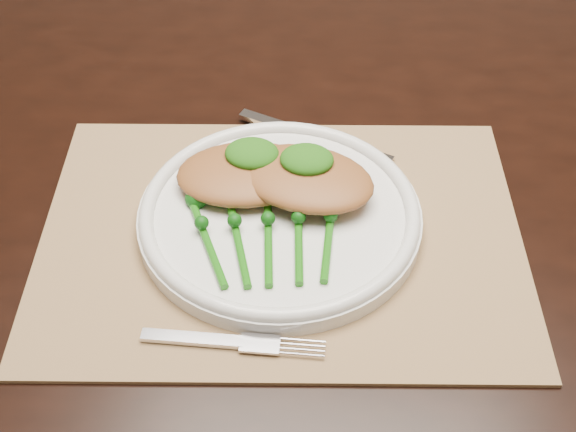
# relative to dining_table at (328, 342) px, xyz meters

# --- Properties ---
(dining_table) EXTENTS (1.66, 1.01, 0.75)m
(dining_table) POSITION_rel_dining_table_xyz_m (0.00, 0.00, 0.00)
(dining_table) COLOR black
(dining_table) RESTS_ON ground
(placemat) EXTENTS (0.52, 0.41, 0.00)m
(placemat) POSITION_rel_dining_table_xyz_m (-0.05, -0.15, 0.38)
(placemat) COLOR #94724B
(placemat) RESTS_ON dining_table
(dinner_plate) EXTENTS (0.29, 0.29, 0.03)m
(dinner_plate) POSITION_rel_dining_table_xyz_m (-0.05, -0.14, 0.39)
(dinner_plate) COLOR silver
(dinner_plate) RESTS_ON placemat
(knife) EXTENTS (0.18, 0.08, 0.01)m
(knife) POSITION_rel_dining_table_xyz_m (-0.05, 0.01, 0.38)
(knife) COLOR silver
(knife) RESTS_ON placemat
(fork) EXTENTS (0.17, 0.02, 0.01)m
(fork) POSITION_rel_dining_table_xyz_m (-0.06, -0.29, 0.38)
(fork) COLOR silver
(fork) RESTS_ON placemat
(chicken_fillet_left) EXTENTS (0.16, 0.13, 0.03)m
(chicken_fillet_left) POSITION_rel_dining_table_xyz_m (-0.09, -0.10, 0.41)
(chicken_fillet_left) COLOR #93582A
(chicken_fillet_left) RESTS_ON dinner_plate
(chicken_fillet_right) EXTENTS (0.16, 0.13, 0.03)m
(chicken_fillet_right) POSITION_rel_dining_table_xyz_m (-0.03, -0.11, 0.41)
(chicken_fillet_right) COLOR #93582A
(chicken_fillet_right) RESTS_ON dinner_plate
(pesto_dollop_left) EXTENTS (0.06, 0.05, 0.02)m
(pesto_dollop_left) POSITION_rel_dining_table_xyz_m (-0.09, -0.09, 0.43)
(pesto_dollop_left) COLOR #134509
(pesto_dollop_left) RESTS_ON chicken_fillet_left
(pesto_dollop_right) EXTENTS (0.06, 0.05, 0.02)m
(pesto_dollop_right) POSITION_rel_dining_table_xyz_m (-0.03, -0.10, 0.43)
(pesto_dollop_right) COLOR #134509
(pesto_dollop_right) RESTS_ON chicken_fillet_right
(broccolini_bundle) EXTENTS (0.17, 0.18, 0.04)m
(broccolini_bundle) POSITION_rel_dining_table_xyz_m (-0.06, -0.18, 0.40)
(broccolini_bundle) COLOR #155E0C
(broccolini_bundle) RESTS_ON dinner_plate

